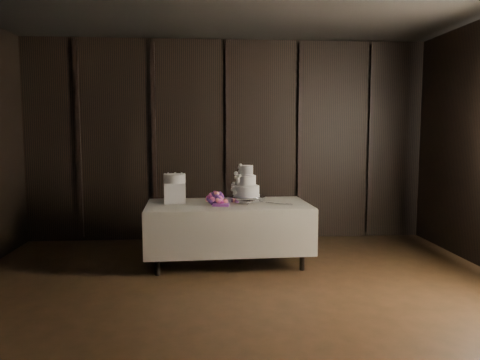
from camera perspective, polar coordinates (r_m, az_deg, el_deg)
name	(u,v)px	position (r m, az deg, el deg)	size (l,w,h in m)	color
room	(249,151)	(3.60, 1.10, 3.57)	(6.08, 7.08, 3.08)	black
display_table	(228,231)	(5.83, -1.48, -6.21)	(2.03, 1.13, 0.76)	silver
cake_stand	(247,199)	(5.81, 0.80, -2.37)	(0.48, 0.48, 0.09)	silver
wedding_cake	(244,184)	(5.76, 0.54, -0.48)	(0.36, 0.32, 0.38)	white
bouquet	(216,199)	(5.68, -2.89, -2.33)	(0.31, 0.41, 0.20)	#E25791
box_pedestal	(175,193)	(5.86, -7.96, -1.55)	(0.26, 0.26, 0.25)	white
small_cake	(175,178)	(5.84, -7.99, 0.19)	(0.27, 0.27, 0.11)	white
cake_knife	(276,203)	(5.75, 4.37, -2.86)	(0.37, 0.02, 0.01)	silver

